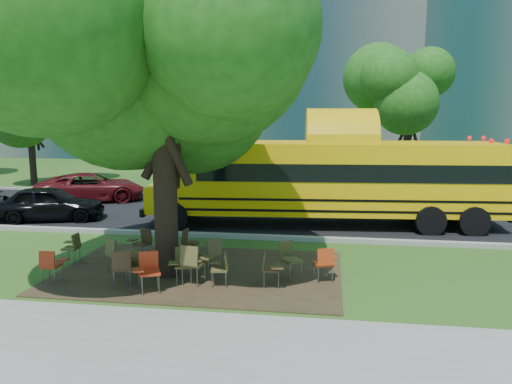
% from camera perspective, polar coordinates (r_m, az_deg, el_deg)
% --- Properties ---
extents(ground, '(160.00, 160.00, 0.00)m').
position_cam_1_polar(ground, '(13.45, -10.06, -8.17)').
color(ground, '#2B4F18').
rests_on(ground, ground).
extents(sidewalk, '(60.00, 4.00, 0.04)m').
position_cam_1_polar(sidewalk, '(9.18, -20.44, -16.93)').
color(sidewalk, gray).
rests_on(sidewalk, ground).
extents(dirt_patch, '(7.00, 4.50, 0.03)m').
position_cam_1_polar(dirt_patch, '(12.71, -6.45, -9.05)').
color(dirt_patch, '#382819').
rests_on(dirt_patch, ground).
extents(asphalt_road, '(80.00, 8.00, 0.04)m').
position_cam_1_polar(asphalt_road, '(20.00, -3.70, -2.30)').
color(asphalt_road, black).
rests_on(asphalt_road, ground).
extents(kerb_near, '(80.00, 0.25, 0.14)m').
position_cam_1_polar(kerb_near, '(16.20, -6.70, -4.87)').
color(kerb_near, gray).
rests_on(kerb_near, ground).
extents(kerb_far, '(80.00, 0.25, 0.14)m').
position_cam_1_polar(kerb_far, '(23.95, -1.64, -0.27)').
color(kerb_far, gray).
rests_on(kerb_far, ground).
extents(building_main, '(38.00, 16.00, 22.00)m').
position_cam_1_polar(building_main, '(50.18, -5.88, 17.09)').
color(building_main, '#5E5F5B').
rests_on(building_main, ground).
extents(bg_tree_0, '(5.20, 5.20, 7.18)m').
position_cam_1_polar(bg_tree_0, '(29.92, -24.57, 9.44)').
color(bg_tree_0, black).
rests_on(bg_tree_0, ground).
extents(bg_tree_2, '(4.80, 4.80, 6.62)m').
position_cam_1_polar(bg_tree_2, '(29.62, -9.66, 9.44)').
color(bg_tree_2, black).
rests_on(bg_tree_2, ground).
extents(bg_tree_3, '(5.60, 5.60, 7.84)m').
position_cam_1_polar(bg_tree_3, '(26.46, 17.14, 11.00)').
color(bg_tree_3, black).
rests_on(bg_tree_3, ground).
extents(main_tree, '(7.20, 7.20, 9.00)m').
position_cam_1_polar(main_tree, '(12.00, -10.79, 15.77)').
color(main_tree, black).
rests_on(main_tree, ground).
extents(school_bus, '(12.20, 3.58, 2.94)m').
position_cam_1_polar(school_bus, '(17.57, 9.13, 1.58)').
color(school_bus, '#F9BB07').
rests_on(school_bus, ground).
extents(chair_0, '(0.53, 0.49, 0.82)m').
position_cam_1_polar(chair_0, '(12.62, -22.40, -7.50)').
color(chair_0, '#B42D13').
rests_on(chair_0, ground).
extents(chair_1, '(0.79, 0.62, 0.92)m').
position_cam_1_polar(chair_1, '(12.79, -15.65, -6.62)').
color(chair_1, '#4E4522').
rests_on(chair_1, ground).
extents(chair_2, '(0.60, 0.73, 0.90)m').
position_cam_1_polar(chair_2, '(11.79, -15.06, -8.03)').
color(chair_2, '#4D2D1B').
rests_on(chair_2, ground).
extents(chair_3, '(0.51, 0.46, 0.79)m').
position_cam_1_polar(chair_3, '(11.95, -13.70, -8.06)').
color(chair_3, brown).
rests_on(chair_3, ground).
extents(chair_4, '(0.72, 0.57, 0.97)m').
position_cam_1_polar(chair_4, '(11.63, -7.18, -7.77)').
color(chair_4, brown).
rests_on(chair_4, ground).
extents(chair_5, '(0.58, 0.63, 0.85)m').
position_cam_1_polar(chair_5, '(11.85, -8.39, -7.86)').
color(chair_5, brown).
rests_on(chair_5, ground).
extents(chair_6, '(0.54, 0.54, 0.80)m').
position_cam_1_polar(chair_6, '(11.55, -3.98, -8.39)').
color(chair_6, brown).
rests_on(chair_6, ground).
extents(chair_7, '(0.54, 0.55, 0.83)m').
position_cam_1_polar(chair_7, '(11.43, 1.52, -8.46)').
color(chair_7, '#4F351C').
rests_on(chair_7, ground).
extents(chair_8, '(0.48, 0.53, 0.82)m').
position_cam_1_polar(chair_8, '(14.06, -20.21, -5.72)').
color(chair_8, brown).
rests_on(chair_8, ground).
extents(chair_9, '(0.65, 0.51, 0.81)m').
position_cam_1_polar(chair_9, '(14.03, -12.82, -5.41)').
color(chair_9, '#402B17').
rests_on(chair_9, ground).
extents(chair_10, '(0.48, 0.58, 0.82)m').
position_cam_1_polar(chair_10, '(13.75, -7.70, -5.55)').
color(chair_10, '#4B2E1B').
rests_on(chair_10, ground).
extents(chair_11, '(0.62, 0.78, 0.91)m').
position_cam_1_polar(chair_11, '(12.43, -5.07, -6.80)').
color(chair_11, brown).
rests_on(chair_11, ground).
extents(chair_12, '(0.62, 0.78, 0.91)m').
position_cam_1_polar(chair_12, '(12.01, 3.73, -7.35)').
color(chair_12, '#4C4A21').
rests_on(chair_12, ground).
extents(chair_13, '(0.59, 0.65, 0.86)m').
position_cam_1_polar(chair_13, '(11.85, 7.90, -7.80)').
color(chair_13, '#B33813').
rests_on(chair_13, ground).
extents(chair_14, '(0.63, 0.73, 0.92)m').
position_cam_1_polar(chair_14, '(11.37, -12.23, -8.47)').
color(chair_14, red).
rests_on(chair_14, ground).
extents(black_car, '(4.13, 2.54, 1.31)m').
position_cam_1_polar(black_car, '(19.81, -22.52, -1.22)').
color(black_car, black).
rests_on(black_car, ground).
extents(bg_car_red, '(5.15, 3.85, 1.30)m').
position_cam_1_polar(bg_car_red, '(23.43, -18.31, 0.50)').
color(bg_car_red, '#550E13').
rests_on(bg_car_red, ground).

